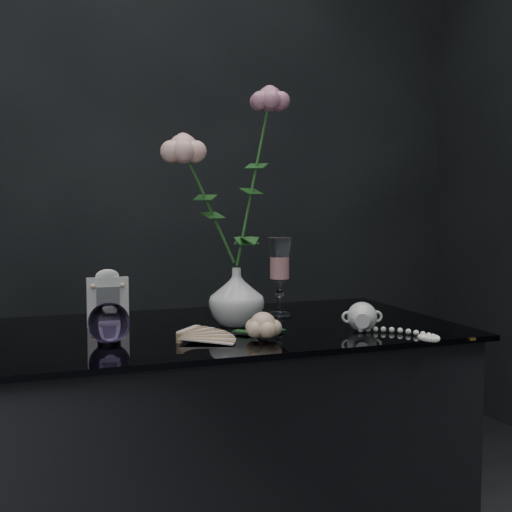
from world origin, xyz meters
name	(u,v)px	position (x,y,z in m)	size (l,w,h in m)	color
table	(217,495)	(0.00, 0.05, 0.38)	(1.05, 0.58, 0.76)	black
vase	(237,297)	(0.05, 0.06, 0.83)	(0.12, 0.12, 0.13)	silver
wine_glass	(280,277)	(0.19, 0.15, 0.86)	(0.06, 0.06, 0.19)	white
picture_frame	(108,298)	(-0.22, 0.15, 0.83)	(0.09, 0.07, 0.13)	silver
paperweight	(109,323)	(-0.25, -0.04, 0.80)	(0.08, 0.08, 0.08)	#906FB5
paper_fan	(179,337)	(-0.12, -0.08, 0.77)	(0.22, 0.17, 0.02)	beige
loose_rose	(263,326)	(0.05, -0.11, 0.79)	(0.13, 0.16, 0.06)	beige
pearl_jar	(362,315)	(0.28, -0.09, 0.79)	(0.22, 0.23, 0.07)	silver
roses	(231,178)	(0.04, 0.06, 1.09)	(0.28, 0.11, 0.45)	#FAB0A0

